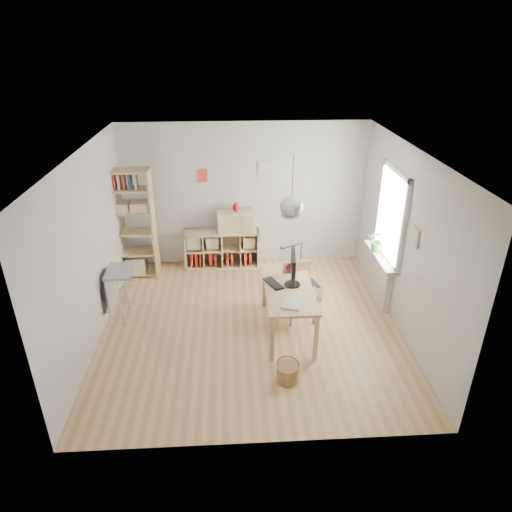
{
  "coord_description": "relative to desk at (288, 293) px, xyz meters",
  "views": [
    {
      "loc": [
        -0.27,
        -5.85,
        4.1
      ],
      "look_at": [
        0.1,
        0.3,
        1.05
      ],
      "focal_mm": 32.0,
      "sensor_mm": 36.0,
      "label": 1
    }
  ],
  "objects": [
    {
      "name": "keyboard",
      "position": [
        -0.21,
        0.11,
        0.1
      ],
      "size": [
        0.3,
        0.42,
        0.02
      ],
      "primitive_type": "cube",
      "rotation": [
        0.0,
        0.0,
        0.43
      ],
      "color": "black",
      "rests_on": "desk"
    },
    {
      "name": "side_table",
      "position": [
        -2.59,
        0.5,
        0.01
      ],
      "size": [
        0.4,
        0.55,
        0.85
      ],
      "color": "#9C9C9E",
      "rests_on": "ground"
    },
    {
      "name": "cube_shelf",
      "position": [
        -1.02,
        2.23,
        -0.36
      ],
      "size": [
        1.4,
        0.38,
        0.72
      ],
      "color": "beige",
      "rests_on": "ground"
    },
    {
      "name": "window_unit",
      "position": [
        1.68,
        0.75,
        0.89
      ],
      "size": [
        0.07,
        1.16,
        1.46
      ],
      "color": "white",
      "rests_on": "ground"
    },
    {
      "name": "wicker_basket",
      "position": [
        -0.13,
        -1.12,
        -0.53
      ],
      "size": [
        0.29,
        0.29,
        0.4
      ],
      "rotation": [
        0.0,
        0.0,
        -0.2
      ],
      "color": "olive",
      "rests_on": "ground"
    },
    {
      "name": "desk",
      "position": [
        0.0,
        0.0,
        0.0
      ],
      "size": [
        0.7,
        1.5,
        0.75
      ],
      "color": "tan",
      "rests_on": "ground"
    },
    {
      "name": "storage_chest",
      "position": [
        0.36,
        0.92,
        -0.47
      ],
      "size": [
        0.68,
        0.73,
        0.57
      ],
      "rotation": [
        0.0,
        0.0,
        0.27
      ],
      "color": "silver",
      "rests_on": "ground"
    },
    {
      "name": "task_lamp",
      "position": [
        0.09,
        0.62,
        0.36
      ],
      "size": [
        0.36,
        0.13,
        0.39
      ],
      "color": "black",
      "rests_on": "desk"
    },
    {
      "name": "ground",
      "position": [
        -0.55,
        0.15,
        -0.66
      ],
      "size": [
        4.5,
        4.5,
        0.0
      ],
      "primitive_type": "plane",
      "color": "tan",
      "rests_on": "ground"
    },
    {
      "name": "red_vase",
      "position": [
        -0.7,
        2.19,
        0.54
      ],
      "size": [
        0.15,
        0.15,
        0.17
      ],
      "primitive_type": "ellipsoid",
      "color": "#A50D1A",
      "rests_on": "drawer_chest"
    },
    {
      "name": "chair",
      "position": [
        0.21,
        0.36,
        -0.14
      ],
      "size": [
        0.5,
        0.5,
        0.91
      ],
      "rotation": [
        0.0,
        0.0,
        0.14
      ],
      "color": "#9C9C9E",
      "rests_on": "ground"
    },
    {
      "name": "radiator",
      "position": [
        1.64,
        0.75,
        -0.26
      ],
      "size": [
        0.1,
        0.8,
        0.8
      ],
      "primitive_type": "cube",
      "color": "silver",
      "rests_on": "ground"
    },
    {
      "name": "monitor",
      "position": [
        0.06,
        0.07,
        0.38
      ],
      "size": [
        0.23,
        0.59,
        0.51
      ],
      "rotation": [
        0.0,
        0.0,
        -0.11
      ],
      "color": "black",
      "rests_on": "desk"
    },
    {
      "name": "room_shell",
      "position": [
        -0.0,
        0.0,
        1.34
      ],
      "size": [
        4.5,
        4.5,
        4.5
      ],
      "color": "silver",
      "rests_on": "ground"
    },
    {
      "name": "windowsill",
      "position": [
        1.59,
        0.75,
        0.17
      ],
      "size": [
        0.22,
        1.2,
        0.06
      ],
      "primitive_type": "cube",
      "color": "silver",
      "rests_on": "radiator"
    },
    {
      "name": "yarn_ball",
      "position": [
        0.09,
        0.47,
        0.17
      ],
      "size": [
        0.15,
        0.15,
        0.15
      ],
      "primitive_type": "sphere",
      "color": "#440913",
      "rests_on": "desk"
    },
    {
      "name": "tall_bookshelf",
      "position": [
        -2.59,
        1.95,
        0.43
      ],
      "size": [
        0.8,
        0.38,
        2.0
      ],
      "color": "tan",
      "rests_on": "ground"
    },
    {
      "name": "drawer_chest",
      "position": [
        -0.72,
        2.19,
        0.26
      ],
      "size": [
        0.72,
        0.39,
        0.39
      ],
      "primitive_type": "cube",
      "rotation": [
        0.0,
        0.0,
        0.12
      ],
      "color": "beige",
      "rests_on": "cube_shelf"
    },
    {
      "name": "paper_tray",
      "position": [
        -0.02,
        -0.46,
        0.11
      ],
      "size": [
        0.33,
        0.37,
        0.03
      ],
      "primitive_type": "cube",
      "rotation": [
        0.0,
        0.0,
        -0.31
      ],
      "color": "silver",
      "rests_on": "desk"
    },
    {
      "name": "potted_plant",
      "position": [
        1.57,
        0.91,
        0.39
      ],
      "size": [
        0.41,
        0.38,
        0.38
      ],
      "primitive_type": "imported",
      "rotation": [
        0.0,
        0.0,
        -0.3
      ],
      "color": "#2E5C22",
      "rests_on": "windowsill"
    }
  ]
}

